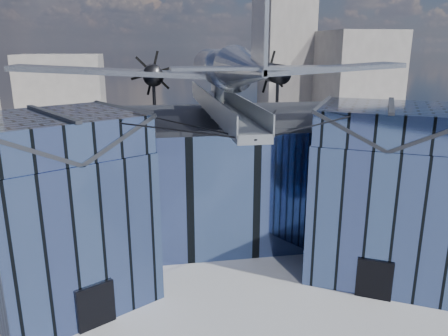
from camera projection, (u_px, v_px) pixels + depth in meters
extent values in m
plane|color=gray|center=(229.00, 274.00, 30.67)|extent=(120.00, 120.00, 0.00)
cube|color=#425586|center=(210.00, 174.00, 37.92)|extent=(28.00, 14.00, 9.50)
cube|color=#282A30|center=(210.00, 117.00, 36.58)|extent=(28.00, 14.00, 0.40)
cube|color=#425586|center=(64.00, 227.00, 26.71)|extent=(11.79, 11.43, 9.50)
cube|color=#425586|center=(53.00, 134.00, 25.13)|extent=(11.56, 11.20, 2.20)
cube|color=#282A30|center=(12.00, 139.00, 23.74)|extent=(7.98, 9.23, 2.40)
cube|color=#282A30|center=(91.00, 129.00, 26.51)|extent=(7.98, 9.23, 2.40)
cube|color=#282A30|center=(51.00, 114.00, 24.82)|extent=(4.30, 7.10, 0.18)
cube|color=black|center=(96.00, 306.00, 24.65)|extent=(2.03, 1.32, 2.60)
cube|color=black|center=(130.00, 210.00, 29.49)|extent=(0.34, 0.34, 9.50)
cube|color=#425586|center=(381.00, 207.00, 30.15)|extent=(11.79, 11.43, 9.50)
cube|color=#425586|center=(390.00, 123.00, 28.57)|extent=(11.56, 11.20, 2.20)
cube|color=#282A30|center=(354.00, 121.00, 29.31)|extent=(7.98, 9.23, 2.40)
cube|color=#282A30|center=(427.00, 125.00, 27.82)|extent=(7.98, 9.23, 2.40)
cube|color=#282A30|center=(391.00, 105.00, 28.25)|extent=(4.30, 7.10, 0.18)
cube|color=black|center=(374.00, 280.00, 27.43)|extent=(2.03, 1.32, 2.60)
cube|color=black|center=(315.00, 199.00, 31.65)|extent=(0.34, 0.34, 9.50)
cube|color=gray|center=(220.00, 110.00, 30.98)|extent=(1.80, 21.00, 0.50)
cube|color=gray|center=(208.00, 101.00, 30.66)|extent=(0.08, 21.00, 1.10)
cube|color=gray|center=(233.00, 100.00, 30.95)|extent=(0.08, 21.00, 1.10)
cylinder|color=gray|center=(204.00, 102.00, 40.17)|extent=(0.44, 0.44, 1.35)
cylinder|color=gray|center=(213.00, 112.00, 34.48)|extent=(0.44, 0.44, 1.35)
cylinder|color=gray|center=(222.00, 120.00, 30.69)|extent=(0.44, 0.44, 1.35)
cylinder|color=gray|center=(219.00, 95.00, 31.20)|extent=(0.70, 0.70, 1.40)
cylinder|color=black|center=(145.00, 126.00, 22.92)|extent=(10.55, 6.08, 0.69)
cylinder|color=black|center=(333.00, 121.00, 24.64)|extent=(10.55, 6.08, 0.69)
cylinder|color=black|center=(180.00, 123.00, 28.74)|extent=(6.09, 17.04, 1.19)
cylinder|color=black|center=(269.00, 121.00, 29.72)|extent=(6.09, 17.04, 1.19)
cylinder|color=#A8ACB5|center=(219.00, 67.00, 30.67)|extent=(2.50, 11.00, 2.50)
sphere|color=#A8ACB5|center=(209.00, 64.00, 35.88)|extent=(2.50, 2.50, 2.50)
cube|color=black|center=(210.00, 56.00, 34.75)|extent=(1.60, 1.40, 0.50)
cone|color=#A8ACB5|center=(248.00, 70.00, 22.05)|extent=(2.50, 7.00, 2.50)
cube|color=#A8ACB5|center=(259.00, 36.00, 19.43)|extent=(0.18, 2.40, 3.40)
cube|color=#A8ACB5|center=(258.00, 68.00, 19.91)|extent=(8.00, 1.80, 0.14)
cube|color=#A8ACB5|center=(118.00, 72.00, 30.55)|extent=(14.00, 3.20, 1.08)
cylinder|color=black|center=(153.00, 75.00, 31.58)|extent=(1.44, 3.20, 1.44)
cone|color=black|center=(153.00, 73.00, 33.29)|extent=(0.70, 0.70, 0.70)
cube|color=black|center=(153.00, 73.00, 33.43)|extent=(1.05, 0.06, 3.33)
cube|color=black|center=(153.00, 73.00, 33.43)|extent=(2.53, 0.06, 2.53)
cube|color=black|center=(153.00, 73.00, 33.43)|extent=(3.33, 0.06, 1.05)
cylinder|color=black|center=(154.00, 93.00, 31.34)|extent=(0.24, 0.24, 1.75)
cube|color=#A8ACB5|center=(309.00, 70.00, 32.84)|extent=(14.00, 3.20, 1.08)
cylinder|color=black|center=(276.00, 73.00, 33.09)|extent=(1.44, 3.20, 1.44)
cone|color=black|center=(269.00, 72.00, 34.80)|extent=(0.70, 0.70, 0.70)
cube|color=black|center=(269.00, 72.00, 34.94)|extent=(1.05, 0.06, 3.33)
cube|color=black|center=(269.00, 72.00, 34.94)|extent=(2.53, 0.06, 2.53)
cube|color=black|center=(269.00, 72.00, 34.94)|extent=(3.33, 0.06, 1.05)
cylinder|color=black|center=(277.00, 90.00, 32.85)|extent=(0.24, 0.24, 1.75)
cube|color=gray|center=(355.00, 83.00, 79.00)|extent=(12.00, 14.00, 18.00)
cube|color=gray|center=(63.00, 95.00, 77.67)|extent=(14.00, 10.00, 14.00)
cube|color=gray|center=(286.00, 59.00, 85.76)|extent=(9.00, 9.00, 26.00)
cylinder|color=black|center=(444.00, 223.00, 36.13)|extent=(0.38, 0.38, 2.66)
sphere|color=#264919|center=(448.00, 196.00, 35.48)|extent=(3.60, 3.60, 3.48)
cylinder|color=black|center=(403.00, 177.00, 48.08)|extent=(0.45, 0.45, 2.91)
sphere|color=#264919|center=(406.00, 155.00, 47.38)|extent=(4.24, 4.24, 3.81)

